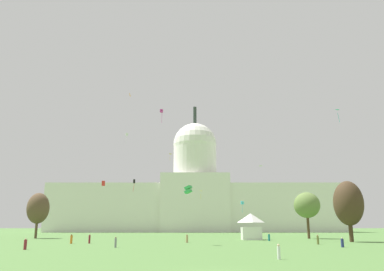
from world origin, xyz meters
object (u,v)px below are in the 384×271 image
Objects in this scene: person_olive_near_tree_east at (318,240)px; kite_red_low at (104,183)px; event_tent at (251,226)px; kite_turquoise_mid at (340,111)px; person_maroon_front_right at (26,244)px; kite_cyan_low at (243,203)px; kite_yellow_low at (200,192)px; person_grey_mid_center at (116,243)px; kite_lime_mid at (261,166)px; person_tan_edge_east at (187,239)px; person_teal_near_tent at (270,237)px; capitol_building at (195,198)px; tree_west_mid at (39,208)px; kite_black_low at (135,183)px; kite_orange_high at (130,95)px; tree_east_far at (307,205)px; kite_white_mid at (127,136)px; kite_gold_mid at (170,155)px; person_orange_lawn_far_left at (72,239)px; kite_magenta_mid at (162,111)px; person_maroon_near_tree_west at (90,239)px; person_white_edge_west at (279,252)px; kite_green_low at (189,190)px; person_navy_front_center at (343,243)px; tree_east_near at (349,203)px.

kite_red_low reaches higher than person_olive_near_tree_east.
event_tent is 2.17× the size of kite_turquoise_mid.
kite_cyan_low is at bearing 127.28° from person_maroon_front_right.
kite_turquoise_mid is at bearing 53.28° from kite_yellow_low.
kite_lime_mid is at bearing -115.97° from person_grey_mid_center.
person_tan_edge_east is at bearing -177.30° from kite_red_low.
kite_turquoise_mid is at bearing 10.20° from person_teal_near_tent.
kite_yellow_low is (1.33, -49.69, -0.82)m from capitol_building.
capitol_building is 12.24× the size of tree_west_mid.
kite_cyan_low is (27.93, 61.99, 9.50)m from person_grey_mid_center.
event_tent reaches higher than person_maroon_front_right.
kite_lime_mid is (14.97, 68.57, 24.86)m from event_tent.
kite_cyan_low is at bearing 40.78° from kite_black_low.
kite_orange_high reaches higher than event_tent.
kite_white_mid reaches higher than tree_east_far.
kite_gold_mid reaches higher than person_maroon_front_right.
kite_black_low is at bearing 34.48° from kite_gold_mid.
person_maroon_front_right is 0.97× the size of person_tan_edge_east.
kite_yellow_low is at bearing -26.99° from person_orange_lawn_far_left.
person_maroon_front_right is at bearing 173.27° from kite_magenta_mid.
person_maroon_near_tree_west is (21.45, -28.25, -6.93)m from tree_west_mid.
kite_magenta_mid is at bearing 44.82° from kite_gold_mid.
event_tent is at bearing -90.93° from kite_magenta_mid.
kite_cyan_low is at bearing -158.32° from kite_white_mid.
person_white_edge_west is 0.59× the size of kite_gold_mid.
kite_turquoise_mid reaches higher than kite_cyan_low.
kite_yellow_low is (22.44, 72.44, 15.03)m from person_maroon_near_tree_west.
kite_magenta_mid is (15.27, -2.02, 19.37)m from kite_red_low.
kite_green_low is at bearing -63.02° from kite_lime_mid.
capitol_building is 137.88m from person_navy_front_center.
tree_east_near is at bearing -75.19° from kite_cyan_low.
person_orange_lawn_far_left is at bearing 154.72° from person_maroon_front_right.
kite_red_low is at bearing 84.14° from kite_white_mid.
tree_east_near is 80.41m from kite_orange_high.
kite_yellow_low is at bearing 103.47° from event_tent.
kite_red_low is at bearing 179.89° from tree_east_far.
tree_east_far reaches higher than person_orange_lawn_far_left.
kite_black_low is at bearing 151.95° from event_tent.
kite_orange_high is 0.38× the size of kite_white_mid.
kite_lime_mid is (50.64, 37.05, -19.38)m from kite_orange_high.
person_tan_edge_east is 85.79m from kite_gold_mid.
person_olive_near_tree_east is at bearing 69.39° from kite_orange_high.
person_teal_near_tent is at bearing -65.93° from event_tent.
kite_black_low is (6.89, 55.60, 14.79)m from person_maroon_front_right.
kite_gold_mid is 58.42m from kite_magenta_mid.
tree_east_near is 66.63m from kite_white_mid.
person_tan_edge_east is 50.63m from kite_white_mid.
kite_black_low reaches higher than kite_red_low.
kite_orange_high is at bearing 39.82° from kite_magenta_mid.
event_tent reaches higher than person_white_edge_west.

